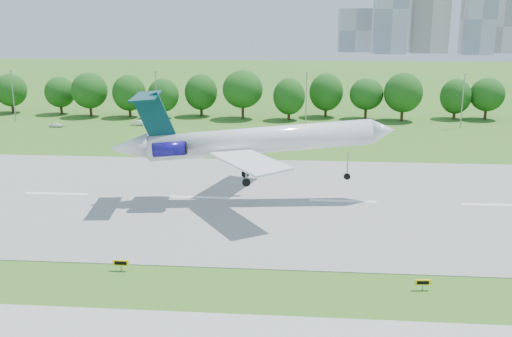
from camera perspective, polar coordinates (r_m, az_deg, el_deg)
name	(u,v)px	position (r m, az deg, el deg)	size (l,w,h in m)	color
ground	(148,277)	(56.34, -10.71, -10.59)	(600.00, 600.00, 0.00)	#31691B
runway	(197,198)	(79.03, -5.96, -2.91)	(400.00, 45.00, 0.08)	gray
tree_line	(246,93)	(142.81, -1.04, 7.58)	(288.40, 8.40, 10.40)	#382314
light_poles	(231,97)	(133.22, -2.56, 7.12)	(175.90, 0.25, 12.19)	gray
skyline	(424,10)	(447.92, 16.42, 14.94)	(127.00, 52.00, 80.00)	#B2B2B7
airliner	(246,140)	(75.71, -0.97, 2.85)	(37.87, 27.29, 12.27)	white
taxi_sign_centre	(121,263)	(57.79, -13.37, -9.18)	(1.59, 0.23, 1.11)	gray
taxi_sign_right	(423,283)	(54.68, 16.34, -10.89)	(1.46, 0.31, 1.02)	gray
service_vehicle_a	(140,123)	(135.54, -11.55, 4.51)	(1.26, 3.62, 1.19)	white
service_vehicle_b	(56,125)	(138.19, -19.38, 4.14)	(1.29, 3.22, 1.10)	white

